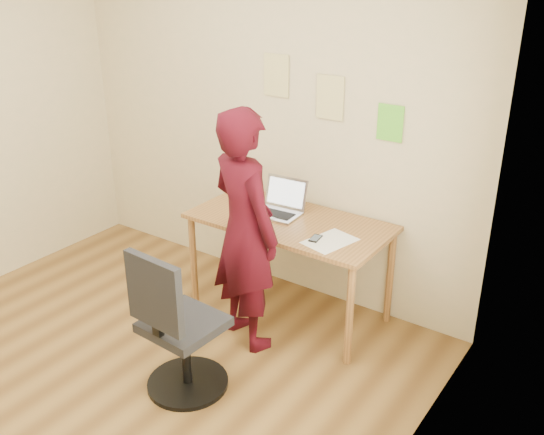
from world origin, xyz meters
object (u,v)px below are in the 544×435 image
Objects in this scene: person at (245,230)px; phone at (315,238)px; desk at (290,231)px; office_chair at (177,334)px; laptop at (280,206)px.

phone is at bearing -123.02° from person.
phone is 0.46m from person.
office_chair reaches higher than desk.
phone is at bearing -27.84° from desk.
office_chair is 0.59× the size of person.
person reaches higher than phone.
person reaches higher than office_chair.
person is at bearing -97.81° from desk.
person is at bearing -85.77° from laptop.
person is (0.07, -0.50, 0.02)m from laptop.
laptop is (-0.13, 0.07, 0.14)m from desk.
laptop is 0.21× the size of person.
office_chair is (-0.05, -1.12, -0.24)m from desk.
phone is (0.43, -0.23, -0.05)m from laptop.
phone is 0.08× the size of person.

